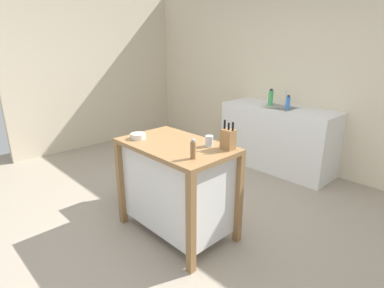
{
  "coord_description": "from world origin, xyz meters",
  "views": [
    {
      "loc": [
        2.12,
        -1.68,
        1.78
      ],
      "look_at": [
        0.13,
        0.24,
        0.85
      ],
      "focal_mm": 28.94,
      "sensor_mm": 36.0,
      "label": 1
    }
  ],
  "objects": [
    {
      "name": "ground_plane",
      "position": [
        0.0,
        0.0,
        0.0
      ],
      "size": [
        6.95,
        6.95,
        0.0
      ],
      "primitive_type": "plane",
      "color": "gray",
      "rests_on": "ground"
    },
    {
      "name": "knife_block",
      "position": [
        0.54,
        0.27,
        0.99
      ],
      "size": [
        0.11,
        0.09,
        0.25
      ],
      "color": "#9E7042",
      "rests_on": "kitchen_island"
    },
    {
      "name": "drinking_cup",
      "position": [
        0.38,
        0.2,
        0.95
      ],
      "size": [
        0.07,
        0.07,
        0.09
      ],
      "color": "silver",
      "rests_on": "kitchen_island"
    },
    {
      "name": "bottle_spray_cleaner",
      "position": [
        -0.24,
        2.14,
        1.01
      ],
      "size": [
        0.07,
        0.07,
        0.24
      ],
      "color": "green",
      "rests_on": "sink_counter"
    },
    {
      "name": "bowl_ceramic_wide",
      "position": [
        -0.23,
        -0.12,
        0.93
      ],
      "size": [
        0.14,
        0.14,
        0.05
      ],
      "color": "silver",
      "rests_on": "kitchen_island"
    },
    {
      "name": "wall_back",
      "position": [
        0.0,
        2.51,
        1.3
      ],
      "size": [
        5.95,
        0.1,
        2.6
      ],
      "primitive_type": "cube",
      "color": "beige",
      "rests_on": "ground"
    },
    {
      "name": "sink_counter",
      "position": [
        -0.09,
        2.16,
        0.45
      ],
      "size": [
        1.6,
        0.6,
        0.9
      ],
      "color": "silver",
      "rests_on": "ground"
    },
    {
      "name": "sink_faucet",
      "position": [
        -0.09,
        2.3,
        1.01
      ],
      "size": [
        0.02,
        0.02,
        0.22
      ],
      "color": "#B7BCC1",
      "rests_on": "sink_counter"
    },
    {
      "name": "bottle_hand_soap",
      "position": [
        0.06,
        2.09,
        0.99
      ],
      "size": [
        0.05,
        0.05,
        0.19
      ],
      "color": "blue",
      "rests_on": "sink_counter"
    },
    {
      "name": "trash_bin",
      "position": [
        -0.64,
        0.12,
        0.32
      ],
      "size": [
        0.36,
        0.28,
        0.63
      ],
      "color": "gray",
      "rests_on": "ground"
    },
    {
      "name": "pepper_grinder",
      "position": [
        0.5,
        -0.1,
        0.98
      ],
      "size": [
        0.04,
        0.04,
        0.16
      ],
      "color": "olive",
      "rests_on": "kitchen_island"
    },
    {
      "name": "kitchen_island",
      "position": [
        0.13,
        0.04,
        0.51
      ],
      "size": [
        1.07,
        0.65,
        0.9
      ],
      "color": "olive",
      "rests_on": "ground"
    },
    {
      "name": "wall_left",
      "position": [
        -2.98,
        0.95,
        1.3
      ],
      "size": [
        0.1,
        3.11,
        2.6
      ],
      "primitive_type": "cube",
      "color": "beige",
      "rests_on": "ground"
    }
  ]
}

